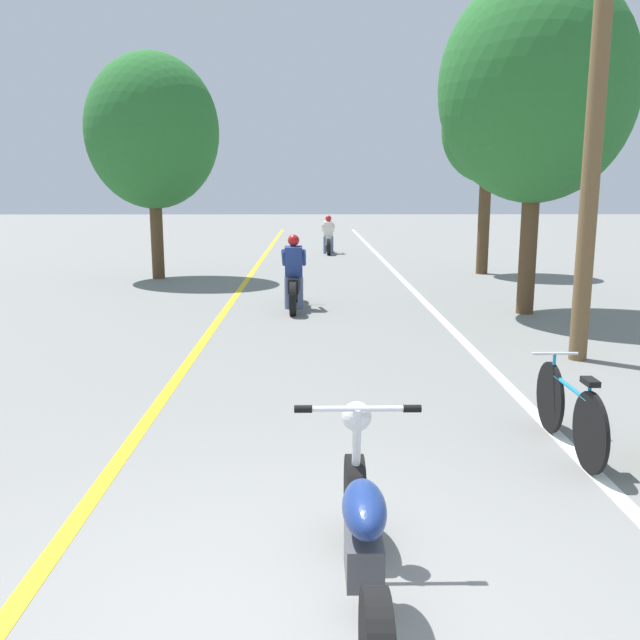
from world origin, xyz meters
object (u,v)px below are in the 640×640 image
motorcycle_rider_lead (294,281)px  motorcycle_rider_far (328,239)px  bicycle_parked (569,411)px  roadside_tree_right_near (537,89)px  utility_pole (595,119)px  roadside_tree_left (152,132)px  motorcycle_foreground (363,541)px  roadside_tree_right_far (488,130)px

motorcycle_rider_lead → motorcycle_rider_far: motorcycle_rider_lead is taller
bicycle_parked → roadside_tree_right_near: bearing=75.8°
utility_pole → roadside_tree_left: bearing=131.6°
motorcycle_rider_lead → roadside_tree_right_near: bearing=-7.6°
roadside_tree_right_near → motorcycle_rider_lead: size_ratio=2.85×
motorcycle_rider_far → utility_pole: bearing=-78.9°
roadside_tree_right_near → bicycle_parked: (-1.74, -6.86, -3.72)m
motorcycle_rider_lead → bicycle_parked: 7.92m
roadside_tree_right_near → motorcycle_rider_far: size_ratio=3.18×
roadside_tree_left → bicycle_parked: roadside_tree_left is taller
motorcycle_foreground → motorcycle_rider_far: bearing=89.1°
motorcycle_rider_lead → utility_pole: bearing=-45.6°
roadside_tree_right_far → roadside_tree_left: roadside_tree_left is taller
roadside_tree_right_far → motorcycle_foreground: roadside_tree_right_far is taller
roadside_tree_right_far → motorcycle_rider_lead: size_ratio=2.47×
motorcycle_rider_far → motorcycle_rider_lead: bearing=-94.7°
utility_pole → bicycle_parked: (-1.38, -3.31, -2.85)m
bicycle_parked → roadside_tree_right_far: bearing=79.4°
roadside_tree_right_near → utility_pole: bearing=-95.8°
roadside_tree_right_near → motorcycle_foreground: roadside_tree_right_near is taller
roadside_tree_right_near → motorcycle_rider_lead: roadside_tree_right_near is taller
utility_pole → motorcycle_rider_far: (-3.09, 15.72, -2.70)m
motorcycle_rider_lead → motorcycle_rider_far: size_ratio=1.12×
motorcycle_foreground → bicycle_parked: (2.03, 2.36, -0.05)m
motorcycle_rider_lead → bicycle_parked: size_ratio=1.30×
utility_pole → roadside_tree_right_far: bearing=83.8°
roadside_tree_right_far → roadside_tree_left: bearing=-174.0°
utility_pole → roadside_tree_left: utility_pole is taller
roadside_tree_left → utility_pole: bearing=-48.4°
roadside_tree_right_near → bicycle_parked: bearing=-104.2°
utility_pole → motorcycle_foreground: utility_pole is taller
motorcycle_rider_lead → motorcycle_rider_far: bearing=85.3°
motorcycle_foreground → bicycle_parked: motorcycle_foreground is taller
roadside_tree_left → motorcycle_rider_far: 9.00m
roadside_tree_left → motorcycle_rider_far: roadside_tree_left is taller
utility_pole → motorcycle_rider_lead: (-4.05, 4.14, -2.68)m
utility_pole → motorcycle_rider_lead: 6.38m
roadside_tree_right_near → motorcycle_rider_lead: 5.69m
roadside_tree_right_far → bicycle_parked: bearing=-100.6°
roadside_tree_right_near → motorcycle_foreground: size_ratio=2.86×
roadside_tree_right_near → roadside_tree_right_far: size_ratio=1.15×
roadside_tree_right_near → motorcycle_rider_far: (-3.46, 12.17, -3.57)m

